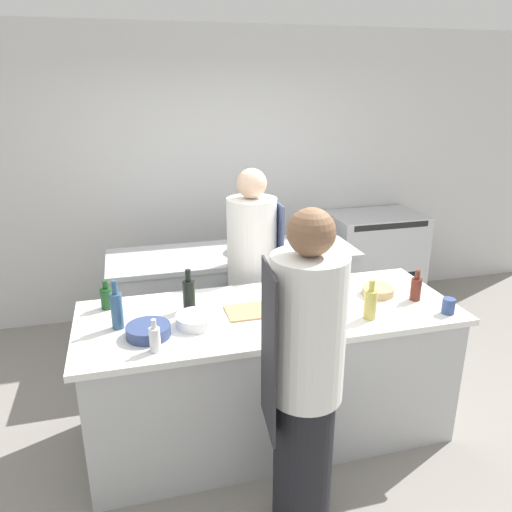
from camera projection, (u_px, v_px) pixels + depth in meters
The scene contains 20 objects.
ground_plane at pixel (269, 428), 3.49m from camera, with size 16.00×16.00×0.00m, color gray.
wall_back at pixel (210, 176), 4.97m from camera, with size 8.00×0.06×2.80m.
prep_counter at pixel (270, 372), 3.34m from camera, with size 2.42×0.92×0.91m.
pass_counter at pixel (234, 300), 4.43m from camera, with size 2.12×0.72×0.91m.
oven_range at pixel (373, 259), 5.33m from camera, with size 0.95×0.65×0.99m.
chef_at_prep_near at pixel (305, 382), 2.47m from camera, with size 0.40×0.38×1.78m.
chef_at_stove at pixel (252, 276), 3.94m from camera, with size 0.40×0.38×1.69m.
bottle_olive_oil at pixel (189, 294), 3.16m from camera, with size 0.08×0.08×0.28m.
bottle_vinegar at pixel (416, 288), 3.32m from camera, with size 0.07×0.07×0.21m.
bottle_wine at pixel (117, 309), 2.92m from camera, with size 0.07×0.07×0.30m.
bottle_cooking_oil at pixel (107, 297), 3.19m from camera, with size 0.08×0.08×0.19m.
bottle_sauce at pixel (370, 303), 3.05m from camera, with size 0.08×0.08×0.25m.
bottle_water at pixel (155, 339), 2.69m from camera, with size 0.06×0.06×0.19m.
bowl_mixing_large at pixel (378, 291), 3.42m from camera, with size 0.22×0.22×0.05m.
bowl_prep_small at pixel (312, 319), 3.00m from camera, with size 0.17×0.17×0.07m.
bowl_ceramic_blue at pixel (196, 320), 2.98m from camera, with size 0.25×0.25×0.07m.
bowl_wooden_salad at pixel (148, 331), 2.85m from camera, with size 0.26×0.26×0.07m.
cup at pixel (448, 306), 3.13m from camera, with size 0.08×0.08×0.10m.
cutting_board at pixel (252, 311), 3.17m from camera, with size 0.33×0.24×0.01m.
stockpot at pixel (257, 239), 4.31m from camera, with size 0.32×0.32×0.19m.
Camera 1 is at (-0.84, -2.77, 2.30)m, focal length 35.00 mm.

